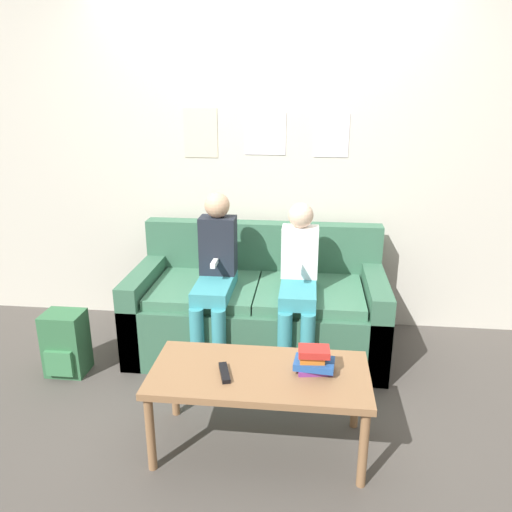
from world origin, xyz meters
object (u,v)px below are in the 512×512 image
at_px(person_left, 215,272).
at_px(coffee_table, 259,380).
at_px(person_right, 299,280).
at_px(tv_remote, 224,373).
at_px(couch, 258,310).
at_px(backpack, 66,344).

bearing_deg(person_left, coffee_table, -66.11).
relative_size(person_left, person_right, 1.05).
bearing_deg(tv_remote, coffee_table, -0.36).
bearing_deg(person_right, coffee_table, -100.89).
height_order(person_right, tv_remote, person_right).
bearing_deg(person_left, person_right, -0.82).
distance_m(person_right, tv_remote, 0.98).
bearing_deg(coffee_table, person_left, 113.89).
height_order(couch, coffee_table, couch).
distance_m(couch, tv_remote, 1.13).
xyz_separation_m(coffee_table, backpack, (-1.33, 0.58, -0.19)).
distance_m(person_left, tv_remote, 0.96).
distance_m(couch, person_left, 0.48).
xyz_separation_m(couch, person_right, (0.29, -0.20, 0.32)).
xyz_separation_m(person_right, backpack, (-1.50, -0.28, -0.41)).
height_order(tv_remote, backpack, tv_remote).
bearing_deg(person_left, couch, 36.26).
height_order(couch, person_left, person_left).
relative_size(coffee_table, person_left, 0.95).
height_order(person_left, person_right, person_left).
bearing_deg(person_right, tv_remote, -110.15).
distance_m(coffee_table, person_right, 0.90).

